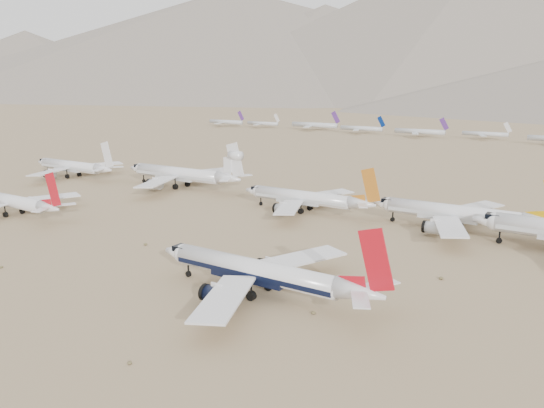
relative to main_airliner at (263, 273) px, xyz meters
The scene contains 9 objects.
ground 13.80m from the main_airliner, 164.18° to the right, with size 7000.00×7000.00×0.00m, color #886F4F.
main_airliner is the anchor object (origin of this frame).
second_airliner 99.34m from the main_airliner, behind, with size 43.25×42.27×15.33m.
row2_gold_tail 69.83m from the main_airliner, 74.21° to the left, with size 48.26×47.20×17.18m.
row2_orange_tail 68.97m from the main_airliner, 112.76° to the left, with size 44.77×43.79×15.97m.
row2_white_trijet 112.20m from the main_airliner, 140.07° to the left, with size 54.61×53.37×19.35m.
row2_white_twin 156.36m from the main_airliner, 155.78° to the left, with size 47.56×46.54×16.99m.
distant_storage_row 335.28m from the main_airliner, 98.15° to the left, with size 510.26×60.81×15.21m.
desert_scrub 34.59m from the main_airliner, 107.38° to the right, with size 261.14×121.67×0.63m.
Camera 1 is at (65.51, -73.99, 38.86)m, focal length 35.00 mm.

